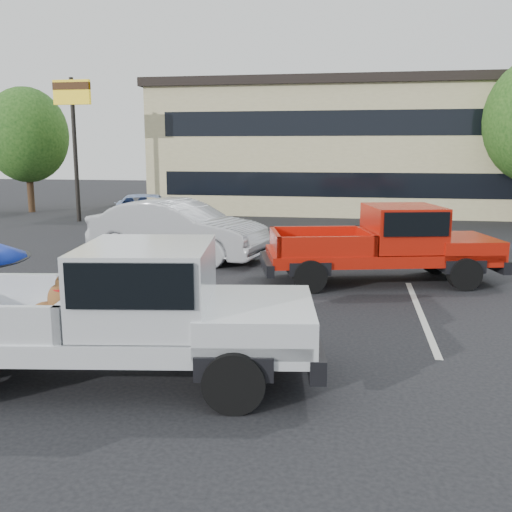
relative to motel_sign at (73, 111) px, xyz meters
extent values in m
plane|color=black|center=(10.00, -14.00, -4.65)|extent=(90.00, 90.00, 0.00)
cube|color=silver|center=(7.00, -12.00, -4.65)|extent=(0.12, 5.00, 0.01)
cube|color=silver|center=(13.00, -12.00, -4.65)|extent=(0.12, 5.00, 0.01)
cube|color=tan|center=(12.00, 7.00, -1.65)|extent=(20.00, 8.00, 6.00)
cube|color=black|center=(12.00, 7.00, 1.45)|extent=(20.40, 8.40, 0.40)
cube|color=black|center=(12.00, 3.02, -3.15)|extent=(18.00, 0.08, 1.10)
cube|color=black|center=(12.00, 3.02, -0.45)|extent=(18.00, 0.08, 1.10)
cylinder|color=black|center=(0.00, 0.00, -1.65)|extent=(0.18, 0.18, 6.00)
cube|color=yellow|center=(0.00, 0.00, 0.75)|extent=(1.60, 0.18, 1.00)
cube|color=#381E0C|center=(0.00, 0.00, 1.00)|extent=(1.60, 0.22, 0.30)
cylinder|color=#332114|center=(-4.00, 3.00, -3.44)|extent=(0.32, 0.32, 2.42)
ellipsoid|color=#164012|center=(-4.00, 3.00, -0.91)|extent=(3.96, 3.96, 4.55)
cylinder|color=#332114|center=(16.00, 10.00, -3.22)|extent=(0.32, 0.32, 2.86)
ellipsoid|color=#164012|center=(16.00, 10.00, -0.23)|extent=(4.68, 4.68, 5.38)
cylinder|color=black|center=(6.49, -15.36, -4.27)|extent=(0.79, 0.39, 0.76)
cylinder|color=black|center=(10.31, -16.66, -4.27)|extent=(0.79, 0.39, 0.76)
cylinder|color=black|center=(10.05, -14.84, -4.27)|extent=(0.79, 0.39, 0.76)
cube|color=silver|center=(8.45, -16.00, -3.98)|extent=(5.61, 2.67, 0.28)
cube|color=silver|center=(10.43, -15.71, -3.77)|extent=(1.76, 2.12, 0.46)
cube|color=black|center=(11.17, -15.61, -4.15)|extent=(0.48, 1.97, 0.30)
cube|color=silver|center=(8.99, -15.92, -3.30)|extent=(1.90, 2.06, 1.05)
cube|color=black|center=(8.99, -15.92, -3.10)|extent=(1.76, 2.14, 0.55)
cube|color=black|center=(7.02, -16.21, -3.92)|extent=(2.54, 2.15, 0.10)
cube|color=silver|center=(6.89, -15.35, -3.62)|extent=(2.29, 0.43, 0.50)
cube|color=silver|center=(8.10, -16.05, -3.62)|extent=(0.36, 1.84, 0.50)
ellipsoid|color=brown|center=(7.63, -16.08, -3.72)|extent=(0.51, 0.44, 0.30)
cylinder|color=brown|center=(7.88, -16.12, -3.76)|extent=(0.07, 0.07, 0.23)
cylinder|color=brown|center=(7.86, -15.97, -3.76)|extent=(0.07, 0.07, 0.23)
ellipsoid|color=brown|center=(7.79, -16.06, -3.53)|extent=(0.32, 0.30, 0.41)
cylinder|color=red|center=(7.81, -16.05, -3.40)|extent=(0.20, 0.20, 0.04)
sphere|color=brown|center=(7.87, -16.04, -3.30)|extent=(0.22, 0.22, 0.22)
cone|color=black|center=(7.99, -16.03, -3.32)|extent=(0.17, 0.13, 0.10)
cone|color=black|center=(7.86, -16.10, -3.19)|extent=(0.08, 0.08, 0.11)
cone|color=black|center=(7.84, -15.99, -3.19)|extent=(0.08, 0.08, 0.11)
cylinder|color=brown|center=(7.46, -16.10, -3.81)|extent=(0.27, 0.05, 0.09)
cylinder|color=black|center=(10.78, -10.78, -4.29)|extent=(0.77, 0.43, 0.73)
cylinder|color=black|center=(10.37, -9.05, -4.29)|extent=(0.77, 0.43, 0.73)
cylinder|color=black|center=(14.16, -9.97, -4.29)|extent=(0.77, 0.43, 0.73)
cylinder|color=black|center=(13.74, -8.25, -4.29)|extent=(0.77, 0.43, 0.73)
cube|color=#B01609|center=(12.31, -9.50, -4.01)|extent=(5.48, 3.01, 0.27)
cube|color=#B01609|center=(14.18, -9.05, -3.80)|extent=(1.84, 2.13, 0.44)
cube|color=black|center=(14.89, -8.88, -4.17)|extent=(0.63, 1.88, 0.29)
cube|color=black|center=(9.73, -10.12, -4.17)|extent=(0.61, 1.88, 0.27)
cube|color=#B01609|center=(12.83, -9.38, -3.35)|extent=(1.96, 2.09, 1.01)
cube|color=black|center=(12.83, -9.38, -3.16)|extent=(1.84, 2.15, 0.53)
cube|color=black|center=(10.95, -9.82, -3.95)|extent=(2.57, 2.24, 0.10)
cube|color=#B01609|center=(10.76, -9.01, -3.66)|extent=(2.18, 0.61, 0.48)
cube|color=#B01609|center=(11.15, -10.64, -3.66)|extent=(2.18, 0.61, 0.48)
cube|color=#B01609|center=(9.92, -10.07, -3.66)|extent=(0.51, 1.75, 0.48)
cube|color=#B01609|center=(11.98, -9.58, -3.66)|extent=(0.51, 1.75, 0.48)
imported|color=#9EA0A5|center=(6.80, -7.50, -3.81)|extent=(5.38, 2.85, 1.69)
imported|color=#8BA2D0|center=(3.97, -2.82, -3.95)|extent=(3.70, 5.54, 1.41)
camera|label=1|loc=(11.64, -22.92, -1.53)|focal=40.00mm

